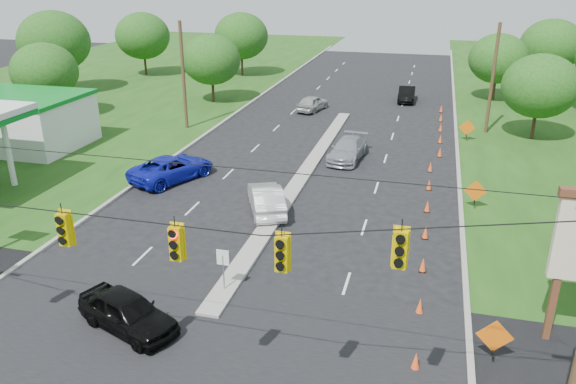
# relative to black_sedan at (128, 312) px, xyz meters

# --- Properties ---
(curb_left) EXTENTS (0.25, 110.00, 0.16)m
(curb_left) POSITION_rel_black_sedan_xyz_m (-7.45, 27.39, -0.76)
(curb_left) COLOR gray
(curb_left) RESTS_ON ground
(curb_right) EXTENTS (0.25, 110.00, 0.16)m
(curb_right) POSITION_rel_black_sedan_xyz_m (12.75, 27.39, -0.76)
(curb_right) COLOR gray
(curb_right) RESTS_ON ground
(median) EXTENTS (1.00, 34.00, 0.18)m
(median) POSITION_rel_black_sedan_xyz_m (2.65, 18.39, -0.76)
(median) COLOR gray
(median) RESTS_ON ground
(median_sign) EXTENTS (0.55, 0.06, 2.05)m
(median_sign) POSITION_rel_black_sedan_xyz_m (2.65, 3.39, 0.71)
(median_sign) COLOR gray
(median_sign) RESTS_ON ground
(signal_span) EXTENTS (25.60, 0.32, 9.00)m
(signal_span) POSITION_rel_black_sedan_xyz_m (2.60, -3.61, 4.21)
(signal_span) COLOR #422D1C
(signal_span) RESTS_ON ground
(utility_pole_far_left) EXTENTS (0.28, 0.28, 9.00)m
(utility_pole_far_left) POSITION_rel_black_sedan_xyz_m (-9.85, 27.39, 3.74)
(utility_pole_far_left) COLOR #422D1C
(utility_pole_far_left) RESTS_ON ground
(utility_pole_far_right) EXTENTS (0.28, 0.28, 9.00)m
(utility_pole_far_right) POSITION_rel_black_sedan_xyz_m (15.15, 32.39, 3.74)
(utility_pole_far_right) COLOR #422D1C
(utility_pole_far_right) RESTS_ON ground
(cone_0) EXTENTS (0.32, 0.32, 0.70)m
(cone_0) POSITION_rel_black_sedan_xyz_m (10.87, 0.39, -0.41)
(cone_0) COLOR #FF571E
(cone_0) RESTS_ON ground
(cone_1) EXTENTS (0.32, 0.32, 0.70)m
(cone_1) POSITION_rel_black_sedan_xyz_m (10.87, 3.89, -0.41)
(cone_1) COLOR #FF571E
(cone_1) RESTS_ON ground
(cone_2) EXTENTS (0.32, 0.32, 0.70)m
(cone_2) POSITION_rel_black_sedan_xyz_m (10.87, 7.39, -0.41)
(cone_2) COLOR #FF571E
(cone_2) RESTS_ON ground
(cone_3) EXTENTS (0.32, 0.32, 0.70)m
(cone_3) POSITION_rel_black_sedan_xyz_m (10.87, 10.89, -0.41)
(cone_3) COLOR #FF571E
(cone_3) RESTS_ON ground
(cone_4) EXTENTS (0.32, 0.32, 0.70)m
(cone_4) POSITION_rel_black_sedan_xyz_m (10.87, 14.39, -0.41)
(cone_4) COLOR #FF571E
(cone_4) RESTS_ON ground
(cone_5) EXTENTS (0.32, 0.32, 0.70)m
(cone_5) POSITION_rel_black_sedan_xyz_m (10.87, 17.89, -0.41)
(cone_5) COLOR #FF571E
(cone_5) RESTS_ON ground
(cone_6) EXTENTS (0.32, 0.32, 0.70)m
(cone_6) POSITION_rel_black_sedan_xyz_m (10.87, 21.39, -0.41)
(cone_6) COLOR #FF571E
(cone_6) RESTS_ON ground
(cone_7) EXTENTS (0.32, 0.32, 0.70)m
(cone_7) POSITION_rel_black_sedan_xyz_m (11.47, 24.89, -0.41)
(cone_7) COLOR #FF571E
(cone_7) RESTS_ON ground
(cone_8) EXTENTS (0.32, 0.32, 0.70)m
(cone_8) POSITION_rel_black_sedan_xyz_m (11.47, 28.39, -0.41)
(cone_8) COLOR #FF571E
(cone_8) RESTS_ON ground
(cone_9) EXTENTS (0.32, 0.32, 0.70)m
(cone_9) POSITION_rel_black_sedan_xyz_m (11.47, 31.89, -0.41)
(cone_9) COLOR #FF571E
(cone_9) RESTS_ON ground
(cone_10) EXTENTS (0.32, 0.32, 0.70)m
(cone_10) POSITION_rel_black_sedan_xyz_m (11.47, 35.39, -0.41)
(cone_10) COLOR #FF571E
(cone_10) RESTS_ON ground
(cone_11) EXTENTS (0.32, 0.32, 0.70)m
(cone_11) POSITION_rel_black_sedan_xyz_m (11.47, 38.89, -0.41)
(cone_11) COLOR #FF571E
(cone_11) RESTS_ON ground
(work_sign_0) EXTENTS (1.27, 0.58, 1.37)m
(work_sign_0) POSITION_rel_black_sedan_xyz_m (13.45, 1.39, 0.34)
(work_sign_0) COLOR black
(work_sign_0) RESTS_ON ground
(work_sign_1) EXTENTS (1.27, 0.58, 1.37)m
(work_sign_1) POSITION_rel_black_sedan_xyz_m (13.45, 15.39, 0.34)
(work_sign_1) COLOR black
(work_sign_1) RESTS_ON ground
(work_sign_2) EXTENTS (1.27, 0.58, 1.37)m
(work_sign_2) POSITION_rel_black_sedan_xyz_m (13.45, 29.39, 0.34)
(work_sign_2) COLOR black
(work_sign_2) RESTS_ON ground
(tree_2) EXTENTS (5.88, 5.88, 6.86)m
(tree_2) POSITION_rel_black_sedan_xyz_m (-23.35, 27.39, 3.58)
(tree_2) COLOR black
(tree_2) RESTS_ON ground
(tree_3) EXTENTS (7.56, 7.56, 8.82)m
(tree_3) POSITION_rel_black_sedan_xyz_m (-29.35, 37.39, 4.82)
(tree_3) COLOR black
(tree_3) RESTS_ON ground
(tree_4) EXTENTS (6.72, 6.72, 7.84)m
(tree_4) POSITION_rel_black_sedan_xyz_m (-25.35, 49.39, 4.20)
(tree_4) COLOR black
(tree_4) RESTS_ON ground
(tree_5) EXTENTS (5.88, 5.88, 6.86)m
(tree_5) POSITION_rel_black_sedan_xyz_m (-11.35, 37.39, 3.58)
(tree_5) COLOR black
(tree_5) RESTS_ON ground
(tree_6) EXTENTS (6.72, 6.72, 7.84)m
(tree_6) POSITION_rel_black_sedan_xyz_m (-13.35, 52.39, 4.20)
(tree_6) COLOR black
(tree_6) RESTS_ON ground
(tree_9) EXTENTS (5.88, 5.88, 6.86)m
(tree_9) POSITION_rel_black_sedan_xyz_m (18.65, 31.39, 3.58)
(tree_9) COLOR black
(tree_9) RESTS_ON ground
(tree_11) EXTENTS (6.72, 6.72, 7.84)m
(tree_11) POSITION_rel_black_sedan_xyz_m (22.65, 52.39, 4.20)
(tree_11) COLOR black
(tree_11) RESTS_ON ground
(tree_12) EXTENTS (5.88, 5.88, 6.86)m
(tree_12) POSITION_rel_black_sedan_xyz_m (16.65, 45.39, 3.58)
(tree_12) COLOR black
(tree_12) RESTS_ON ground
(black_sedan) EXTENTS (4.79, 3.29, 1.51)m
(black_sedan) POSITION_rel_black_sedan_xyz_m (0.00, 0.00, 0.00)
(black_sedan) COLOR black
(black_sedan) RESTS_ON ground
(white_sedan) EXTENTS (3.54, 5.15, 1.61)m
(white_sedan) POSITION_rel_black_sedan_xyz_m (1.94, 12.08, 0.05)
(white_sedan) COLOR silver
(white_sedan) RESTS_ON ground
(blue_pickup) EXTENTS (4.89, 6.45, 1.63)m
(blue_pickup) POSITION_rel_black_sedan_xyz_m (-5.54, 15.52, 0.06)
(blue_pickup) COLOR #121BB0
(blue_pickup) RESTS_ON ground
(silver_car_far) EXTENTS (2.61, 5.40, 1.52)m
(silver_car_far) POSITION_rel_black_sedan_xyz_m (4.97, 22.56, 0.00)
(silver_car_far) COLOR gray
(silver_car_far) RESTS_ON ground
(silver_car_oncoming) EXTENTS (2.75, 4.68, 1.50)m
(silver_car_oncoming) POSITION_rel_black_sedan_xyz_m (-0.68, 36.39, -0.01)
(silver_car_oncoming) COLOR #A4A4A4
(silver_car_oncoming) RESTS_ON ground
(dark_car_receding) EXTENTS (1.73, 4.72, 1.54)m
(dark_car_receding) POSITION_rel_black_sedan_xyz_m (7.92, 42.84, 0.01)
(dark_car_receding) COLOR black
(dark_car_receding) RESTS_ON ground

